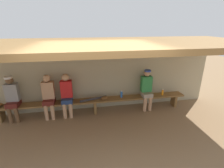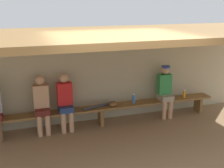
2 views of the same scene
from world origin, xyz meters
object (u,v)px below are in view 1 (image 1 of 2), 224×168
Objects in this scene: player_shirtless_tan at (48,95)px; baseball_bat at (94,99)px; water_bottle_blue at (121,94)px; water_bottle_orange at (162,92)px; player_in_white at (147,88)px; player_near_post at (12,97)px; player_leftmost at (67,94)px; baseball_glove_tan at (104,98)px; bench at (95,102)px.

player_shirtless_tan is 1.35m from baseball_bat.
water_bottle_blue is 1.06× the size of water_bottle_orange.
player_in_white is 4.07m from player_near_post.
water_bottle_orange is at bearing -0.40° from player_shirtless_tan.
player_leftmost is at bearing -0.02° from player_near_post.
player_leftmost is 1.17m from baseball_glove_tan.
baseball_bat is at bearing 179.44° from water_bottle_orange.
bench is 4.46× the size of player_near_post.
player_near_post reaches higher than bench.
baseball_bat is (-2.31, 0.02, -0.07)m from water_bottle_orange.
player_shirtless_tan is 0.99m from player_near_post.
player_near_post is 3.24m from water_bottle_blue.
player_leftmost is 3.12m from water_bottle_orange.
player_leftmost reaches higher than baseball_bat.
player_in_white is 1.00× the size of player_near_post.
water_bottle_blue is at bearing 0.71° from player_near_post.
player_in_white reaches higher than baseball_bat.
player_near_post is at bearing 164.29° from baseball_bat.
baseball_glove_tan is at bearing -178.74° from player_in_white.
player_shirtless_tan reaches higher than baseball_glove_tan.
water_bottle_blue is at bearing -12.86° from baseball_bat.
water_bottle_orange is at bearing -0.57° from bench.
bench is 0.90m from player_leftmost.
water_bottle_blue is (0.88, 0.04, 0.18)m from bench.
water_bottle_blue is 0.92× the size of baseball_glove_tan.
player_leftmost reaches higher than water_bottle_orange.
player_leftmost is at bearing 179.53° from water_bottle_orange.
player_shirtless_tan is 6.43× the size of water_bottle_orange.
baseball_glove_tan is (1.67, -0.03, -0.22)m from player_shirtless_tan.
water_bottle_orange is at bearing -2.65° from player_in_white.
baseball_bat is (1.33, -0.00, -0.24)m from player_shirtless_tan.
player_near_post is at bearing 180.00° from player_in_white.
player_leftmost is 6.43× the size of water_bottle_orange.
player_in_white reaches higher than water_bottle_blue.
bench is 28.89× the size of water_bottle_orange.
player_shirtless_tan is at bearing -178.96° from water_bottle_blue.
player_in_white and player_near_post have the same top height.
player_near_post is at bearing 148.45° from baseball_glove_tan.
water_bottle_orange is (1.40, -0.07, -0.01)m from water_bottle_blue.
player_in_white is at bearing 0.00° from player_near_post.
bench is 0.33m from baseball_glove_tan.
water_bottle_blue is at bearing 1.36° from player_leftmost.
player_near_post is (-4.07, 0.00, 0.00)m from player_in_white.
player_shirtless_tan is (-3.08, -0.00, -0.02)m from player_in_white.
water_bottle_blue is (-0.84, 0.04, -0.18)m from player_in_white.
water_bottle_blue is (1.71, 0.04, -0.16)m from player_leftmost.
water_bottle_orange is (3.11, -0.03, -0.17)m from player_leftmost.
player_leftmost is at bearing -179.99° from player_in_white.
bench is 0.11m from baseball_bat.
bench is 1.75m from player_in_white.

